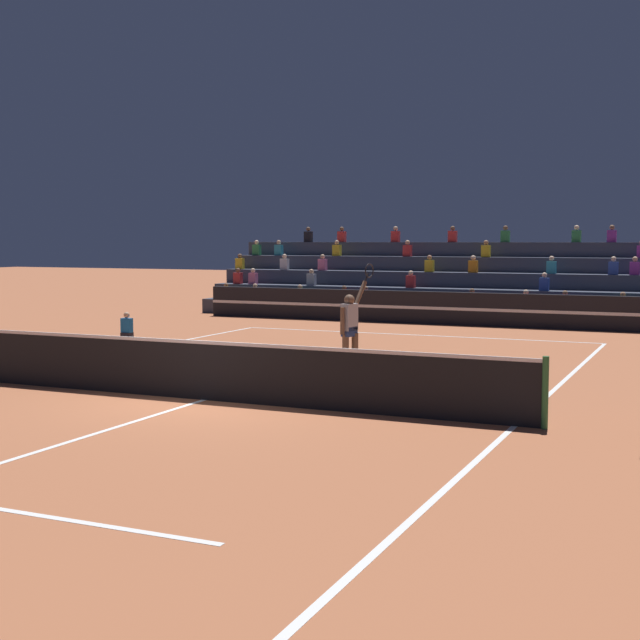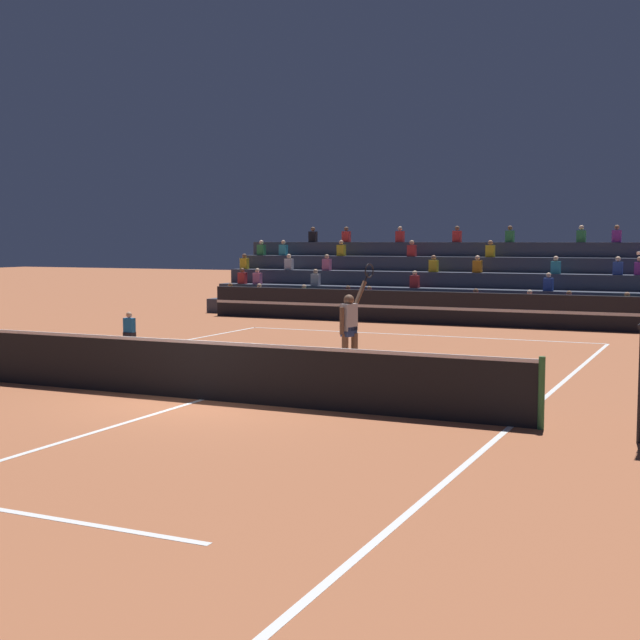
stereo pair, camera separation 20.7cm
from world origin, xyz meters
name	(u,v)px [view 2 (the right image)]	position (x,y,z in m)	size (l,w,h in m)	color
ground_plane	(202,400)	(0.00, 0.00, 0.00)	(120.00, 120.00, 0.00)	#AD603D
court_lines	(202,400)	(0.00, 0.00, 0.00)	(11.10, 23.90, 0.01)	white
tennis_net	(202,369)	(0.00, 0.00, 0.54)	(12.00, 0.10, 1.10)	#2D6B38
sponsor_banner_wall	(450,308)	(0.00, 15.47, 0.55)	(18.00, 0.26, 1.10)	black
bleacher_stand	(479,289)	(0.00, 19.27, 1.02)	(20.09, 4.75, 3.38)	#383D4C
ball_kid_courtside	(129,330)	(-6.69, 6.86, 0.33)	(0.30, 0.36, 0.84)	black
tennis_player	(350,329)	(1.32, 3.63, 0.98)	(0.46, 1.18, 2.40)	brown
tennis_ball	(236,386)	(-0.09, 1.37, 0.03)	(0.07, 0.07, 0.07)	#C6DB33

